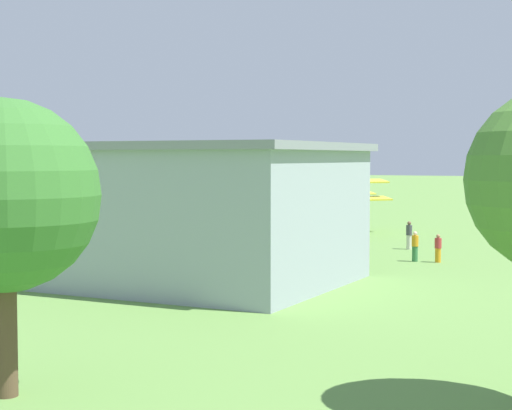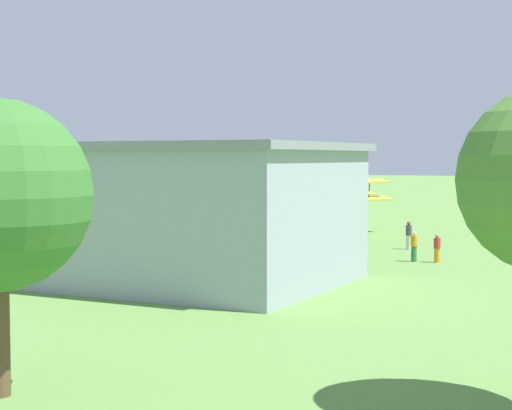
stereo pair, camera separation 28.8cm
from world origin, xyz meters
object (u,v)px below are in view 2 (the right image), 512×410
at_px(person_walking_on_apron, 414,247).
at_px(windsock, 56,155).
at_px(person_crossing_taxiway, 437,249).
at_px(person_by_parked_cars, 409,235).
at_px(biplane, 340,194).

xyz_separation_m(person_walking_on_apron, windsock, (45.40, -24.38, 5.21)).
bearing_deg(person_crossing_taxiway, windsock, -27.42).
distance_m(person_crossing_taxiway, person_by_parked_cars, 6.67).
bearing_deg(person_crossing_taxiway, biplane, -52.06).
bearing_deg(person_walking_on_apron, person_crossing_taxiway, -172.09).
relative_size(biplane, person_walking_on_apron, 4.57).
bearing_deg(windsock, person_walking_on_apron, 151.76).
bearing_deg(biplane, windsock, -15.70).
xyz_separation_m(biplane, windsock, (35.59, -10.01, 3.04)).
height_order(person_by_parked_cars, windsock, windsock).
height_order(person_crossing_taxiway, person_walking_on_apron, person_walking_on_apron).
relative_size(person_by_parked_cars, windsock, 0.26).
bearing_deg(person_by_parked_cars, person_crossing_taxiway, 119.47).
xyz_separation_m(person_crossing_taxiway, person_by_parked_cars, (3.28, -5.80, 0.12)).
relative_size(person_crossing_taxiway, windsock, 0.23).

